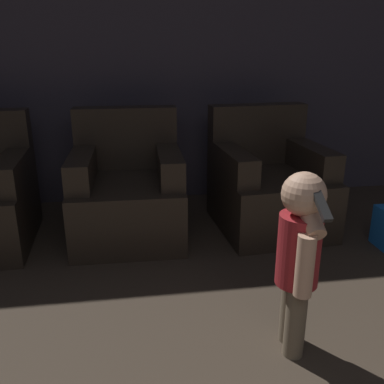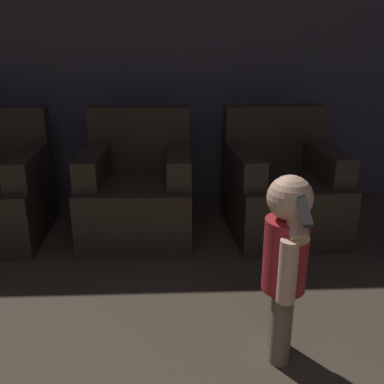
{
  "view_description": "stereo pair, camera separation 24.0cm",
  "coord_description": "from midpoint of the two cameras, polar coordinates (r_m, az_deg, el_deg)",
  "views": [
    {
      "loc": [
        -0.16,
        0.75,
        1.35
      ],
      "look_at": [
        0.17,
        2.99,
        0.55
      ],
      "focal_mm": 40.0,
      "sensor_mm": 36.0,
      "label": 1
    },
    {
      "loc": [
        0.08,
        0.73,
        1.35
      ],
      "look_at": [
        0.17,
        2.99,
        0.55
      ],
      "focal_mm": 40.0,
      "sensor_mm": 36.0,
      "label": 2
    }
  ],
  "objects": [
    {
      "name": "armchair_right",
      "position": [
        3.28,
        8.08,
        0.82
      ],
      "size": [
        0.83,
        0.89,
        0.89
      ],
      "rotation": [
        0.0,
        0.0,
        0.08
      ],
      "color": "black",
      "rests_on": "ground_plane"
    },
    {
      "name": "person_toddler",
      "position": [
        1.88,
        10.6,
        -7.78
      ],
      "size": [
        0.19,
        0.33,
        0.85
      ],
      "rotation": [
        0.0,
        0.0,
        -1.73
      ],
      "color": "brown",
      "rests_on": "ground_plane"
    },
    {
      "name": "armchair_middle",
      "position": [
        3.15,
        -10.73,
        -0.1
      ],
      "size": [
        0.78,
        0.85,
        0.89
      ],
      "rotation": [
        0.0,
        0.0,
        -0.02
      ],
      "color": "black",
      "rests_on": "ground_plane"
    },
    {
      "name": "wall_back",
      "position": [
        3.76,
        -8.32,
        18.38
      ],
      "size": [
        8.4,
        0.05,
        2.6
      ],
      "color": "#3D3842",
      "rests_on": "ground_plane"
    }
  ]
}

